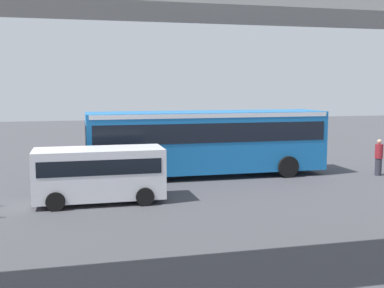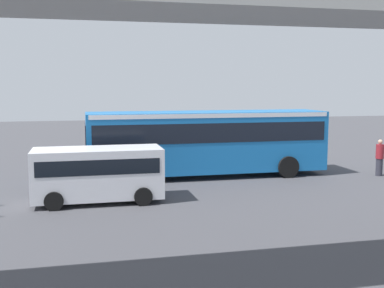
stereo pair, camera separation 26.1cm
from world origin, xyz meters
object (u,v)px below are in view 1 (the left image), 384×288
Objects in this scene: city_bus at (207,138)px; pedestrian at (379,158)px; traffic_sign at (278,128)px; parked_van at (99,171)px.

city_bus reaches higher than pedestrian.
pedestrian is 0.64× the size of traffic_sign.
traffic_sign reaches higher than parked_van.
city_bus is 4.12× the size of traffic_sign.
pedestrian is at bearing 112.52° from traffic_sign.
parked_van is 2.68× the size of pedestrian.
city_bus is 6.80m from parked_van.
parked_van is at bearing 9.47° from pedestrian.
traffic_sign is (-5.65, -4.43, 0.01)m from city_bus.
city_bus reaches higher than parked_van.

